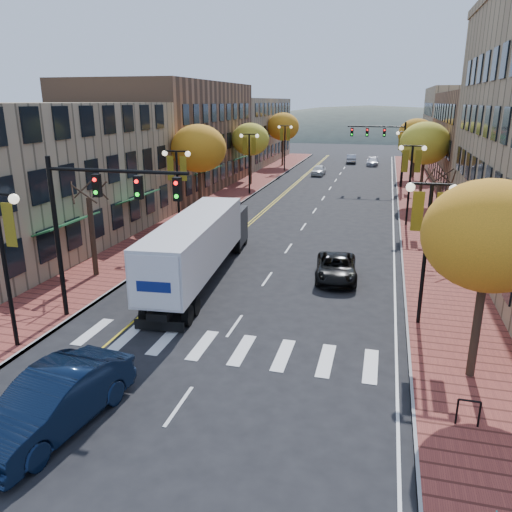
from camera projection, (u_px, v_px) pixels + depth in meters
The scene contains 30 objects.
ground at pixel (201, 374), 17.38m from camera, with size 200.00×200.00×0.00m, color black.
sidewalk_left at pixel (231, 196), 49.56m from camera, with size 4.00×85.00×0.15m, color brown.
sidewalk_right at pixel (420, 205), 45.26m from camera, with size 4.00×85.00×0.15m, color brown.
building_left_near at pixel (22, 176), 32.12m from camera, with size 12.00×22.00×9.00m, color #9E8966.
building_left_mid at pixel (168, 136), 53.09m from camera, with size 12.00×24.00×11.00m, color brown.
building_left_far at pixel (236, 131), 76.43m from camera, with size 12.00×26.00×9.50m, color #9E8966.
building_right_far at pixel (482, 128), 70.51m from camera, with size 15.00×20.00×11.00m, color #9E8966.
tree_left_a at pixel (93, 237), 26.26m from camera, with size 0.28×0.28×4.20m.
tree_left_b at pixel (199, 149), 40.10m from camera, with size 4.48×4.48×7.21m.
tree_left_c at pixel (250, 139), 55.01m from camera, with size 4.16×4.16×6.69m.
tree_left_d at pixel (283, 127), 71.50m from camera, with size 4.61×4.61×7.42m.
tree_right_a at pixel (490, 236), 15.58m from camera, with size 4.16×4.16×6.69m.
tree_right_b at pixel (436, 215), 31.21m from camera, with size 0.28×0.28×4.20m.
tree_right_c at pixel (425, 143), 45.06m from camera, with size 4.48×4.48×7.21m.
tree_right_d at pixel (416, 134), 59.90m from camera, with size 4.35×4.35×7.00m.
lamp_left_a at pixel (1, 241), 17.90m from camera, with size 1.96×0.36×6.05m.
lamp_left_b at pixel (177, 178), 32.69m from camera, with size 1.96×0.36×6.05m.
lamp_left_c at pixel (249, 152), 49.33m from camera, with size 1.96×0.36×6.05m.
lamp_left_d at pixel (285, 139), 65.98m from camera, with size 1.96×0.36×6.05m.
lamp_right_a at pixel (428, 227), 19.86m from camera, with size 1.96×0.36×6.05m.
lamp_right_b at pixel (411, 170), 36.51m from camera, with size 1.96×0.36×6.05m.
lamp_right_c at pixel (404, 148), 53.15m from camera, with size 1.96×0.36×6.05m.
traffic_mast_near at pixel (95, 210), 20.00m from camera, with size 6.10×0.35×7.00m.
traffic_mast_far at pixel (385, 142), 53.45m from camera, with size 6.10×0.34×7.00m.
semi_truck at pixel (202, 241), 26.09m from camera, with size 3.44×14.31×3.54m.
navy_sedan at pixel (54, 402), 14.22m from camera, with size 1.87×5.36×1.76m, color black.
black_suv at pixel (336, 268), 26.48m from camera, with size 2.10×4.56×1.27m, color black.
car_far_white at pixel (319, 170), 63.80m from camera, with size 1.54×3.83×1.30m, color silver.
car_far_silver at pixel (373, 162), 73.49m from camera, with size 1.64×4.04×1.17m, color #B4B3BC.
car_far_oncoming at pixel (351, 159), 76.53m from camera, with size 1.40×4.02×1.32m, color #A8A9B0.
Camera 1 is at (5.69, -14.42, 9.08)m, focal length 35.00 mm.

